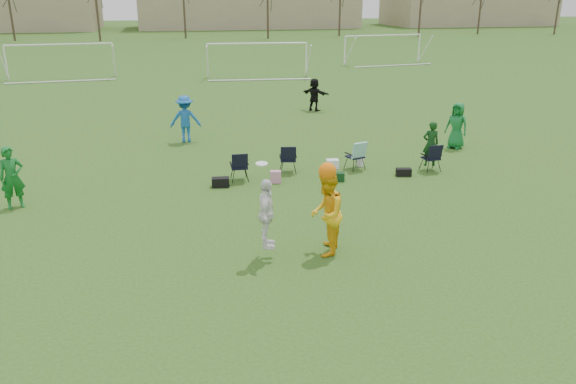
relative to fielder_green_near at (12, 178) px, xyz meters
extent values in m
plane|color=#294D18|center=(6.90, -6.67, -0.91)|extent=(260.00, 260.00, 0.00)
imported|color=#126823|center=(0.00, 0.00, 0.00)|extent=(0.77, 0.65, 1.81)
imported|color=#1658AC|center=(5.06, 6.73, 0.06)|extent=(1.28, 0.78, 1.92)
imported|color=#126A2D|center=(15.53, 3.57, 0.01)|extent=(1.00, 1.06, 1.82)
imported|color=black|center=(11.87, 12.03, -0.06)|extent=(1.43, 1.49, 1.69)
imported|color=white|center=(6.52, -4.75, 0.22)|extent=(0.58, 1.02, 1.64)
imported|color=yellow|center=(7.94, -4.71, 0.10)|extent=(1.07, 1.19, 2.01)
sphere|color=orange|center=(7.94, -4.71, 1.13)|extent=(0.40, 0.40, 0.40)
cylinder|color=white|center=(6.44, -4.70, 1.40)|extent=(0.27, 0.27, 0.05)
imported|color=#0F3A13|center=(13.24, 1.04, 0.03)|extent=(0.61, 0.44, 1.56)
cube|color=black|center=(5.93, 0.66, -0.76)|extent=(0.58, 0.35, 0.30)
cube|color=#CC84A8|center=(7.73, 0.71, -0.71)|extent=(0.39, 0.29, 0.40)
cube|color=#0E3414|center=(9.76, 0.50, -0.77)|extent=(0.50, 0.37, 0.28)
cube|color=white|center=(9.98, 1.87, -0.75)|extent=(0.44, 0.33, 0.32)
cylinder|color=white|center=(11.02, 1.93, -0.76)|extent=(0.26, 0.26, 0.30)
cube|color=black|center=(12.10, 0.56, -0.78)|extent=(0.54, 0.35, 0.26)
cube|color=black|center=(6.61, 1.21, -0.43)|extent=(0.60, 0.60, 0.96)
cube|color=black|center=(8.36, 1.77, -0.43)|extent=(0.68, 0.68, 0.96)
cube|color=black|center=(10.73, 1.65, -0.43)|extent=(0.76, 0.76, 0.96)
cube|color=black|center=(13.24, 0.94, -0.43)|extent=(0.66, 0.66, 0.96)
cylinder|color=white|center=(-6.74, 27.01, 0.29)|extent=(0.12, 0.12, 2.40)
cylinder|color=white|center=(0.53, 27.64, 0.29)|extent=(0.12, 0.12, 2.40)
cylinder|color=white|center=(-3.10, 27.33, 1.49)|extent=(7.28, 0.76, 0.12)
cylinder|color=white|center=(7.25, 25.58, 0.29)|extent=(0.12, 0.12, 2.40)
cylinder|color=white|center=(14.54, 25.07, 0.29)|extent=(0.12, 0.12, 2.40)
cylinder|color=white|center=(10.90, 25.33, 1.49)|extent=(7.29, 0.63, 0.12)
cylinder|color=white|center=(19.28, 30.82, 0.29)|extent=(0.12, 0.12, 2.40)
cylinder|color=white|center=(26.51, 31.83, 0.29)|extent=(0.12, 0.12, 2.40)
cylinder|color=white|center=(22.90, 31.33, 1.49)|extent=(7.25, 1.13, 0.12)
cylinder|color=#382B21|center=(-15.10, 64.83, 3.59)|extent=(0.28, 0.28, 9.00)
cylinder|color=#382B21|center=(-4.10, 61.83, 4.19)|extent=(0.28, 0.28, 10.20)
cylinder|color=#382B21|center=(17.90, 61.83, 3.59)|extent=(0.28, 0.28, 9.00)
cylinder|color=#382B21|center=(50.90, 64.83, 3.59)|extent=(0.28, 0.28, 9.00)
camera|label=1|loc=(4.63, -16.37, 4.92)|focal=35.00mm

